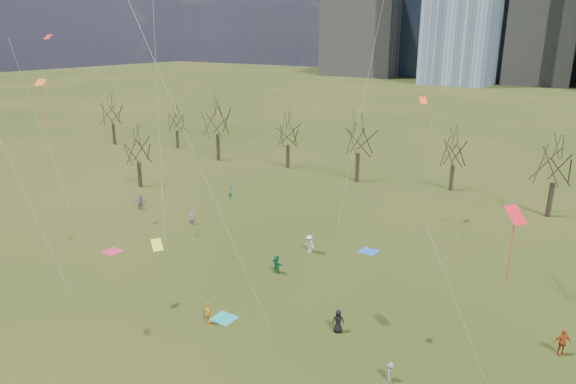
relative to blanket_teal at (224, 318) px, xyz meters
The scene contains 15 objects.
ground 2.74m from the blanket_teal, 102.43° to the right, with size 500.00×500.00×0.00m, color black.
bare_tree_row 35.09m from the blanket_teal, 91.12° to the left, with size 113.04×29.80×9.50m.
blanket_teal is the anchor object (origin of this frame).
blanket_navy 16.97m from the blanket_teal, 77.27° to the left, with size 1.60×1.50×0.03m, color #244FA9.
blanket_crimson 16.72m from the blanket_teal, 168.46° to the left, with size 1.60×1.50×0.03m, color #B82445.
person_3 12.67m from the blanket_teal, ahead, with size 0.78×0.45×1.21m, color slate.
person_4 1.46m from the blanket_teal, 109.16° to the right, with size 0.97×0.40×1.65m, color #F3A61B.
person_5 8.21m from the blanket_teal, 96.54° to the left, with size 1.55×0.49×1.67m, color #16673A.
person_6 8.27m from the blanket_teal, 21.07° to the left, with size 0.82×0.53×1.67m, color black.
person_7 19.75m from the blanket_teal, 139.79° to the left, with size 0.57×0.37×1.55m, color #934E9D.
person_9 13.38m from the blanket_teal, 93.56° to the left, with size 1.11×0.64×1.72m, color silver.
person_10 22.43m from the blanket_teal, 22.07° to the left, with size 1.07×0.44×1.82m, color #B24619.
person_11 26.91m from the blanket_teal, 150.86° to the left, with size 1.67×0.53×1.81m, color slate.
person_13 28.05m from the blanket_teal, 128.32° to the left, with size 0.58×0.38×1.59m, color #197259.
kites_airborne 16.50m from the blanket_teal, 62.49° to the left, with size 49.38×39.51×30.31m.
Camera 1 is at (22.22, -21.95, 19.65)m, focal length 32.00 mm.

